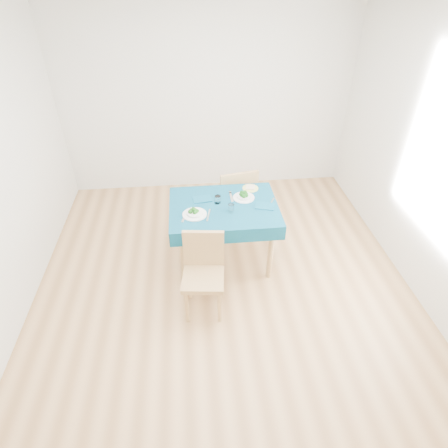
{
  "coord_description": "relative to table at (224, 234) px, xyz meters",
  "views": [
    {
      "loc": [
        -0.29,
        -2.84,
        2.95
      ],
      "look_at": [
        0.0,
        0.0,
        0.85
      ],
      "focal_mm": 30.0,
      "sensor_mm": 36.0,
      "label": 1
    }
  ],
  "objects": [
    {
      "name": "table",
      "position": [
        0.0,
        0.0,
        0.0
      ],
      "size": [
        1.14,
        0.87,
        0.76
      ],
      "primitive_type": "cube",
      "color": "navy",
      "rests_on": "ground"
    },
    {
      "name": "chair_near",
      "position": [
        -0.27,
        -0.72,
        0.11
      ],
      "size": [
        0.44,
        0.47,
        0.98
      ],
      "primitive_type": "cube",
      "rotation": [
        0.0,
        0.0,
        -0.12
      ],
      "color": "#A5804D",
      "rests_on": "ground"
    },
    {
      "name": "bowl_near",
      "position": [
        -0.31,
        -0.14,
        0.42
      ],
      "size": [
        0.25,
        0.25,
        0.08
      ],
      "primitive_type": null,
      "color": "white",
      "rests_on": "table"
    },
    {
      "name": "fork_far",
      "position": [
        0.1,
        0.16,
        0.38
      ],
      "size": [
        0.03,
        0.2,
        0.0
      ],
      "primitive_type": "cube",
      "rotation": [
        0.0,
        0.0,
        0.01
      ],
      "color": "silver",
      "rests_on": "table"
    },
    {
      "name": "knife_near",
      "position": [
        -0.17,
        -0.16,
        0.38
      ],
      "size": [
        0.06,
        0.22,
        0.0
      ],
      "primitive_type": "cube",
      "rotation": [
        0.0,
        0.0,
        -0.2
      ],
      "color": "silver",
      "rests_on": "table"
    },
    {
      "name": "side_plate",
      "position": [
        0.34,
        0.32,
        0.38
      ],
      "size": [
        0.18,
        0.18,
        0.01
      ],
      "primitive_type": "cylinder",
      "color": "#D3DC6B",
      "rests_on": "table"
    },
    {
      "name": "tumbler_center",
      "position": [
        -0.06,
        0.06,
        0.42
      ],
      "size": [
        0.07,
        0.07,
        0.09
      ],
      "primitive_type": "cylinder",
      "color": "white",
      "rests_on": "table"
    },
    {
      "name": "knife_far",
      "position": [
        0.51,
        0.01,
        0.38
      ],
      "size": [
        0.11,
        0.18,
        0.0
      ],
      "primitive_type": "cube",
      "rotation": [
        0.0,
        0.0,
        -0.49
      ],
      "color": "silver",
      "rests_on": "table"
    },
    {
      "name": "bread_slice",
      "position": [
        0.34,
        0.32,
        0.4
      ],
      "size": [
        0.12,
        0.12,
        0.02
      ],
      "primitive_type": "cube",
      "rotation": [
        0.0,
        0.0,
        -0.26
      ],
      "color": "beige",
      "rests_on": "side_plate"
    },
    {
      "name": "tumbler_side",
      "position": [
        0.06,
        -0.11,
        0.42
      ],
      "size": [
        0.07,
        0.07,
        0.09
      ],
      "primitive_type": "cylinder",
      "color": "white",
      "rests_on": "table"
    },
    {
      "name": "bowl_far",
      "position": [
        0.23,
        0.13,
        0.41
      ],
      "size": [
        0.24,
        0.24,
        0.07
      ],
      "primitive_type": null,
      "color": "white",
      "rests_on": "table"
    },
    {
      "name": "napkin_far",
      "position": [
        0.43,
        -0.06,
        0.38
      ],
      "size": [
        0.23,
        0.19,
        0.01
      ],
      "primitive_type": "cube",
      "rotation": [
        0.0,
        0.0,
        -0.3
      ],
      "color": "navy",
      "rests_on": "table"
    },
    {
      "name": "room_shell",
      "position": [
        -0.04,
        -0.45,
        0.97
      ],
      "size": [
        4.02,
        4.52,
        2.73
      ],
      "color": "#9C6E41",
      "rests_on": "ground"
    },
    {
      "name": "chair_far",
      "position": [
        0.2,
        0.74,
        0.21
      ],
      "size": [
        0.56,
        0.6,
        1.18
      ],
      "primitive_type": "cube",
      "rotation": [
        0.0,
        0.0,
        3.34
      ],
      "color": "#A5804D",
      "rests_on": "ground"
    },
    {
      "name": "fork_near",
      "position": [
        -0.42,
        -0.18,
        0.38
      ],
      "size": [
        0.06,
        0.17,
        0.0
      ],
      "primitive_type": "cube",
      "rotation": [
        0.0,
        0.0,
        -0.25
      ],
      "color": "silver",
      "rests_on": "table"
    },
    {
      "name": "napkin_near",
      "position": [
        -0.22,
        0.14,
        0.39
      ],
      "size": [
        0.22,
        0.17,
        0.01
      ],
      "primitive_type": "cube",
      "rotation": [
        0.0,
        0.0,
        0.15
      ],
      "color": "navy",
      "rests_on": "table"
    }
  ]
}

